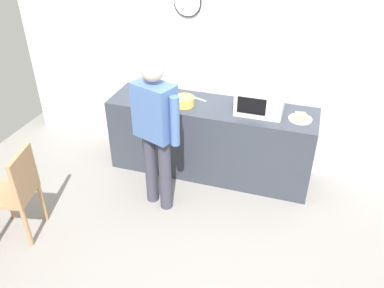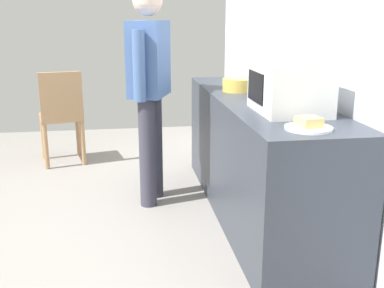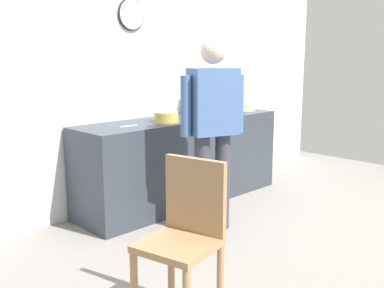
{
  "view_description": "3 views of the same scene",
  "coord_description": "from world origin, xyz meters",
  "px_view_note": "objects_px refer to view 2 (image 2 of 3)",
  "views": [
    {
      "loc": [
        0.91,
        -2.61,
        2.88
      ],
      "look_at": [
        -0.21,
        0.86,
        0.57
      ],
      "focal_mm": 36.79,
      "sensor_mm": 36.0,
      "label": 1
    },
    {
      "loc": [
        3.08,
        0.25,
        1.45
      ],
      "look_at": [
        -0.16,
        0.74,
        0.54
      ],
      "focal_mm": 43.37,
      "sensor_mm": 36.0,
      "label": 2
    },
    {
      "loc": [
        -3.23,
        -2.12,
        1.53
      ],
      "look_at": [
        -0.32,
        0.85,
        0.7
      ],
      "focal_mm": 42.13,
      "sensor_mm": 36.0,
      "label": 3
    }
  ],
  "objects_px": {
    "microwave": "(289,88)",
    "fork_utensil": "(267,93)",
    "person_standing": "(149,80)",
    "wooden_chair": "(61,113)",
    "sandwich_plate": "(309,126)",
    "spoon_utensil": "(229,83)",
    "salad_bowl": "(238,85)"
  },
  "relations": [
    {
      "from": "microwave",
      "to": "person_standing",
      "type": "bearing_deg",
      "value": -138.76
    },
    {
      "from": "wooden_chair",
      "to": "sandwich_plate",
      "type": "bearing_deg",
      "value": 32.36
    },
    {
      "from": "salad_bowl",
      "to": "spoon_utensil",
      "type": "bearing_deg",
      "value": 175.95
    },
    {
      "from": "sandwich_plate",
      "to": "salad_bowl",
      "type": "distance_m",
      "value": 1.27
    },
    {
      "from": "person_standing",
      "to": "wooden_chair",
      "type": "height_order",
      "value": "person_standing"
    },
    {
      "from": "salad_bowl",
      "to": "person_standing",
      "type": "bearing_deg",
      "value": -95.45
    },
    {
      "from": "sandwich_plate",
      "to": "person_standing",
      "type": "xyz_separation_m",
      "value": [
        -1.33,
        -0.73,
        0.07
      ]
    },
    {
      "from": "person_standing",
      "to": "wooden_chair",
      "type": "relative_size",
      "value": 1.77
    },
    {
      "from": "spoon_utensil",
      "to": "wooden_chair",
      "type": "distance_m",
      "value": 1.72
    },
    {
      "from": "salad_bowl",
      "to": "wooden_chair",
      "type": "relative_size",
      "value": 0.25
    },
    {
      "from": "microwave",
      "to": "salad_bowl",
      "type": "relative_size",
      "value": 2.14
    },
    {
      "from": "fork_utensil",
      "to": "sandwich_plate",
      "type": "bearing_deg",
      "value": -6.83
    },
    {
      "from": "microwave",
      "to": "fork_utensil",
      "type": "distance_m",
      "value": 0.72
    },
    {
      "from": "spoon_utensil",
      "to": "wooden_chair",
      "type": "xyz_separation_m",
      "value": [
        -0.73,
        -1.51,
        -0.37
      ]
    },
    {
      "from": "sandwich_plate",
      "to": "wooden_chair",
      "type": "bearing_deg",
      "value": -147.64
    },
    {
      "from": "salad_bowl",
      "to": "spoon_utensil",
      "type": "distance_m",
      "value": 0.43
    },
    {
      "from": "sandwich_plate",
      "to": "person_standing",
      "type": "height_order",
      "value": "person_standing"
    },
    {
      "from": "fork_utensil",
      "to": "wooden_chair",
      "type": "bearing_deg",
      "value": -127.52
    },
    {
      "from": "person_standing",
      "to": "wooden_chair",
      "type": "distance_m",
      "value": 1.44
    },
    {
      "from": "sandwich_plate",
      "to": "salad_bowl",
      "type": "xyz_separation_m",
      "value": [
        -1.27,
        -0.06,
        0.03
      ]
    },
    {
      "from": "fork_utensil",
      "to": "wooden_chair",
      "type": "relative_size",
      "value": 0.18
    },
    {
      "from": "microwave",
      "to": "spoon_utensil",
      "type": "distance_m",
      "value": 1.27
    },
    {
      "from": "wooden_chair",
      "to": "salad_bowl",
      "type": "bearing_deg",
      "value": 52.01
    },
    {
      "from": "fork_utensil",
      "to": "spoon_utensil",
      "type": "bearing_deg",
      "value": -163.86
    },
    {
      "from": "microwave",
      "to": "fork_utensil",
      "type": "bearing_deg",
      "value": 173.07
    },
    {
      "from": "spoon_utensil",
      "to": "microwave",
      "type": "bearing_deg",
      "value": 3.49
    },
    {
      "from": "sandwich_plate",
      "to": "salad_bowl",
      "type": "bearing_deg",
      "value": -177.5
    },
    {
      "from": "sandwich_plate",
      "to": "spoon_utensil",
      "type": "bearing_deg",
      "value": -179.16
    },
    {
      "from": "salad_bowl",
      "to": "spoon_utensil",
      "type": "height_order",
      "value": "salad_bowl"
    },
    {
      "from": "microwave",
      "to": "spoon_utensil",
      "type": "height_order",
      "value": "microwave"
    },
    {
      "from": "microwave",
      "to": "sandwich_plate",
      "type": "bearing_deg",
      "value": -6.68
    },
    {
      "from": "fork_utensil",
      "to": "person_standing",
      "type": "height_order",
      "value": "person_standing"
    }
  ]
}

